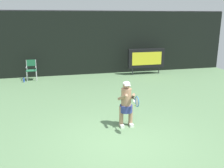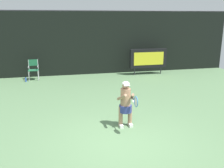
{
  "view_description": "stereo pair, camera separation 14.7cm",
  "coord_description": "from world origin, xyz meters",
  "px_view_note": "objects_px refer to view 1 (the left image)",
  "views": [
    {
      "loc": [
        -1.75,
        -6.03,
        3.31
      ],
      "look_at": [
        0.23,
        2.12,
        1.05
      ],
      "focal_mm": 40.26,
      "sensor_mm": 36.0,
      "label": 1
    },
    {
      "loc": [
        -1.61,
        -6.07,
        3.31
      ],
      "look_at": [
        0.23,
        2.12,
        1.05
      ],
      "focal_mm": 40.26,
      "sensor_mm": 36.0,
      "label": 2
    }
  ],
  "objects_px": {
    "tennis_racket": "(137,101)",
    "tennis_ball_loose": "(136,105)",
    "scoreboard": "(146,58)",
    "water_bottle": "(24,80)",
    "tennis_player": "(126,103)",
    "umpire_chair": "(31,69)"
  },
  "relations": [
    {
      "from": "tennis_racket",
      "to": "tennis_player",
      "type": "bearing_deg",
      "value": 94.03
    },
    {
      "from": "scoreboard",
      "to": "tennis_racket",
      "type": "relative_size",
      "value": 3.65
    },
    {
      "from": "umpire_chair",
      "to": "water_bottle",
      "type": "distance_m",
      "value": 0.76
    },
    {
      "from": "umpire_chair",
      "to": "tennis_player",
      "type": "height_order",
      "value": "tennis_player"
    },
    {
      "from": "water_bottle",
      "to": "tennis_ball_loose",
      "type": "distance_m",
      "value": 6.55
    },
    {
      "from": "umpire_chair",
      "to": "tennis_ball_loose",
      "type": "bearing_deg",
      "value": -51.74
    },
    {
      "from": "water_bottle",
      "to": "tennis_racket",
      "type": "distance_m",
      "value": 8.03
    },
    {
      "from": "scoreboard",
      "to": "water_bottle",
      "type": "height_order",
      "value": "scoreboard"
    },
    {
      "from": "tennis_racket",
      "to": "tennis_ball_loose",
      "type": "relative_size",
      "value": 8.85
    },
    {
      "from": "umpire_chair",
      "to": "tennis_ball_loose",
      "type": "relative_size",
      "value": 15.88
    },
    {
      "from": "tennis_racket",
      "to": "tennis_ball_loose",
      "type": "height_order",
      "value": "tennis_racket"
    },
    {
      "from": "water_bottle",
      "to": "tennis_player",
      "type": "height_order",
      "value": "tennis_player"
    },
    {
      "from": "water_bottle",
      "to": "tennis_racket",
      "type": "bearing_deg",
      "value": -62.31
    },
    {
      "from": "water_bottle",
      "to": "tennis_player",
      "type": "xyz_separation_m",
      "value": [
        3.61,
        -6.41,
        0.65
      ]
    },
    {
      "from": "tennis_player",
      "to": "tennis_ball_loose",
      "type": "xyz_separation_m",
      "value": [
        0.88,
        1.64,
        -0.74
      ]
    },
    {
      "from": "tennis_racket",
      "to": "tennis_ball_loose",
      "type": "distance_m",
      "value": 2.61
    },
    {
      "from": "scoreboard",
      "to": "tennis_racket",
      "type": "xyz_separation_m",
      "value": [
        -3.15,
        -7.38,
        0.07
      ]
    },
    {
      "from": "umpire_chair",
      "to": "tennis_ball_loose",
      "type": "distance_m",
      "value": 6.65
    },
    {
      "from": "tennis_ball_loose",
      "to": "water_bottle",
      "type": "bearing_deg",
      "value": 133.23
    },
    {
      "from": "scoreboard",
      "to": "water_bottle",
      "type": "bearing_deg",
      "value": -177.41
    },
    {
      "from": "scoreboard",
      "to": "umpire_chair",
      "type": "height_order",
      "value": "scoreboard"
    },
    {
      "from": "tennis_racket",
      "to": "umpire_chair",
      "type": "bearing_deg",
      "value": 108.87
    }
  ]
}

